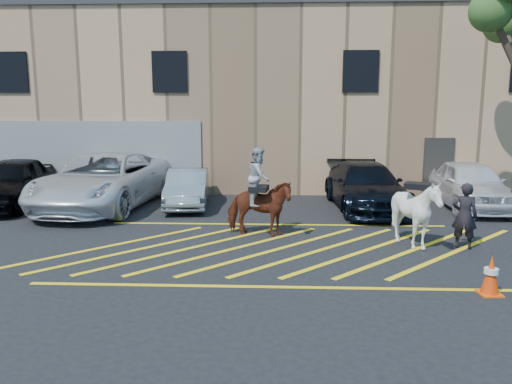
{
  "coord_description": "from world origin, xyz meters",
  "views": [
    {
      "loc": [
        -0.03,
        -11.77,
        3.39
      ],
      "look_at": [
        -0.53,
        0.2,
        1.3
      ],
      "focal_mm": 35.0,
      "sensor_mm": 36.0,
      "label": 1
    }
  ],
  "objects_px": {
    "car_white_pickup": "(104,181)",
    "mounted_bay": "(259,201)",
    "car_white_suv": "(470,184)",
    "handler": "(465,216)",
    "car_silver_sedan": "(188,188)",
    "car_black_suv": "(9,182)",
    "traffic_cone": "(491,275)",
    "saddled_white": "(416,213)",
    "car_blue_suv": "(365,186)"
  },
  "relations": [
    {
      "from": "car_white_pickup",
      "to": "mounted_bay",
      "type": "bearing_deg",
      "value": -27.88
    },
    {
      "from": "car_white_suv",
      "to": "handler",
      "type": "relative_size",
      "value": 2.92
    },
    {
      "from": "car_silver_sedan",
      "to": "mounted_bay",
      "type": "distance_m",
      "value": 4.59
    },
    {
      "from": "car_white_pickup",
      "to": "car_white_suv",
      "type": "height_order",
      "value": "car_white_pickup"
    },
    {
      "from": "car_black_suv",
      "to": "traffic_cone",
      "type": "height_order",
      "value": "car_black_suv"
    },
    {
      "from": "car_silver_sedan",
      "to": "mounted_bay",
      "type": "relative_size",
      "value": 1.62
    },
    {
      "from": "car_white_pickup",
      "to": "mounted_bay",
      "type": "distance_m",
      "value": 6.37
    },
    {
      "from": "car_white_suv",
      "to": "saddled_white",
      "type": "relative_size",
      "value": 2.37
    },
    {
      "from": "car_silver_sedan",
      "to": "mounted_bay",
      "type": "xyz_separation_m",
      "value": [
        2.55,
        -3.8,
        0.32
      ]
    },
    {
      "from": "car_black_suv",
      "to": "traffic_cone",
      "type": "distance_m",
      "value": 14.87
    },
    {
      "from": "car_white_pickup",
      "to": "saddled_white",
      "type": "height_order",
      "value": "car_white_pickup"
    },
    {
      "from": "car_black_suv",
      "to": "handler",
      "type": "height_order",
      "value": "car_black_suv"
    },
    {
      "from": "car_blue_suv",
      "to": "traffic_cone",
      "type": "height_order",
      "value": "car_blue_suv"
    },
    {
      "from": "car_silver_sedan",
      "to": "car_white_suv",
      "type": "bearing_deg",
      "value": -5.07
    },
    {
      "from": "car_white_pickup",
      "to": "saddled_white",
      "type": "relative_size",
      "value": 3.33
    },
    {
      "from": "car_blue_suv",
      "to": "handler",
      "type": "bearing_deg",
      "value": -74.92
    },
    {
      "from": "car_white_suv",
      "to": "traffic_cone",
      "type": "bearing_deg",
      "value": -105.3
    },
    {
      "from": "car_white_pickup",
      "to": "car_silver_sedan",
      "type": "relative_size",
      "value": 1.72
    },
    {
      "from": "car_white_pickup",
      "to": "car_silver_sedan",
      "type": "bearing_deg",
      "value": 11.38
    },
    {
      "from": "car_blue_suv",
      "to": "traffic_cone",
      "type": "distance_m",
      "value": 7.63
    },
    {
      "from": "car_black_suv",
      "to": "car_blue_suv",
      "type": "distance_m",
      "value": 11.92
    },
    {
      "from": "traffic_cone",
      "to": "car_blue_suv",
      "type": "bearing_deg",
      "value": 97.17
    },
    {
      "from": "car_white_suv",
      "to": "handler",
      "type": "xyz_separation_m",
      "value": [
        -1.96,
        -4.86,
        0.01
      ]
    },
    {
      "from": "car_black_suv",
      "to": "car_blue_suv",
      "type": "bearing_deg",
      "value": -5.74
    },
    {
      "from": "car_black_suv",
      "to": "car_blue_suv",
      "type": "height_order",
      "value": "car_black_suv"
    },
    {
      "from": "car_white_pickup",
      "to": "traffic_cone",
      "type": "relative_size",
      "value": 8.91
    },
    {
      "from": "car_white_pickup",
      "to": "saddled_white",
      "type": "distance_m",
      "value": 10.12
    },
    {
      "from": "car_white_suv",
      "to": "traffic_cone",
      "type": "height_order",
      "value": "car_white_suv"
    },
    {
      "from": "handler",
      "to": "mounted_bay",
      "type": "height_order",
      "value": "mounted_bay"
    },
    {
      "from": "handler",
      "to": "mounted_bay",
      "type": "xyz_separation_m",
      "value": [
        -4.94,
        0.94,
        0.15
      ]
    },
    {
      "from": "handler",
      "to": "mounted_bay",
      "type": "relative_size",
      "value": 0.68
    },
    {
      "from": "car_white_pickup",
      "to": "handler",
      "type": "height_order",
      "value": "car_white_pickup"
    },
    {
      "from": "car_black_suv",
      "to": "handler",
      "type": "distance_m",
      "value": 14.18
    },
    {
      "from": "car_black_suv",
      "to": "car_white_pickup",
      "type": "xyz_separation_m",
      "value": [
        3.24,
        0.03,
        0.08
      ]
    },
    {
      "from": "car_blue_suv",
      "to": "handler",
      "type": "relative_size",
      "value": 3.26
    },
    {
      "from": "mounted_bay",
      "to": "car_black_suv",
      "type": "bearing_deg",
      "value": 157.71
    },
    {
      "from": "handler",
      "to": "traffic_cone",
      "type": "xyz_separation_m",
      "value": [
        -0.6,
        -3.01,
        -0.43
      ]
    },
    {
      "from": "car_white_suv",
      "to": "car_blue_suv",
      "type": "bearing_deg",
      "value": -172.28
    },
    {
      "from": "car_black_suv",
      "to": "car_silver_sedan",
      "type": "distance_m",
      "value": 5.99
    },
    {
      "from": "car_white_suv",
      "to": "saddled_white",
      "type": "bearing_deg",
      "value": -119.93
    },
    {
      "from": "car_black_suv",
      "to": "mounted_bay",
      "type": "distance_m",
      "value": 9.22
    },
    {
      "from": "car_black_suv",
      "to": "car_white_suv",
      "type": "distance_m",
      "value": 15.43
    },
    {
      "from": "saddled_white",
      "to": "traffic_cone",
      "type": "xyz_separation_m",
      "value": [
        0.55,
        -3.02,
        -0.49
      ]
    },
    {
      "from": "saddled_white",
      "to": "handler",
      "type": "bearing_deg",
      "value": -0.47
    },
    {
      "from": "car_blue_suv",
      "to": "traffic_cone",
      "type": "relative_size",
      "value": 7.1
    },
    {
      "from": "car_silver_sedan",
      "to": "handler",
      "type": "distance_m",
      "value": 8.86
    },
    {
      "from": "car_blue_suv",
      "to": "car_white_pickup",
      "type": "bearing_deg",
      "value": 176.86
    },
    {
      "from": "mounted_bay",
      "to": "traffic_cone",
      "type": "distance_m",
      "value": 5.89
    },
    {
      "from": "car_silver_sedan",
      "to": "saddled_white",
      "type": "distance_m",
      "value": 7.91
    },
    {
      "from": "car_white_pickup",
      "to": "mounted_bay",
      "type": "xyz_separation_m",
      "value": [
        5.3,
        -3.53,
        0.04
      ]
    }
  ]
}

